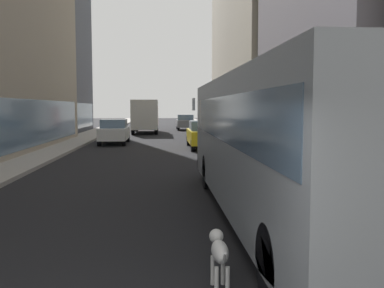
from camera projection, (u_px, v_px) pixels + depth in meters
ground_plane at (158, 135)px, 37.73m from camera, size 120.00×120.00×0.00m
sidewalk_left at (91, 135)px, 37.33m from camera, size 2.40×110.00×0.15m
sidewalk_right at (224, 134)px, 38.11m from camera, size 2.40×110.00×0.15m
building_right_far at (282, 19)px, 42.12m from camera, size 10.81×23.96×21.71m
transit_bus at (278, 136)px, 9.45m from camera, size 2.78×11.53×3.05m
car_white_van at (114, 131)px, 28.73m from camera, size 1.72×4.15×1.62m
car_yellow_taxi at (205, 134)px, 25.68m from camera, size 1.85×4.66×1.62m
car_grey_wagon at (185, 122)px, 46.67m from camera, size 1.77×4.08×1.62m
box_truck at (146, 115)px, 40.94m from camera, size 2.30×7.50×3.05m
dalmatian_dog at (219, 251)px, 5.78m from camera, size 0.22×0.96×0.72m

